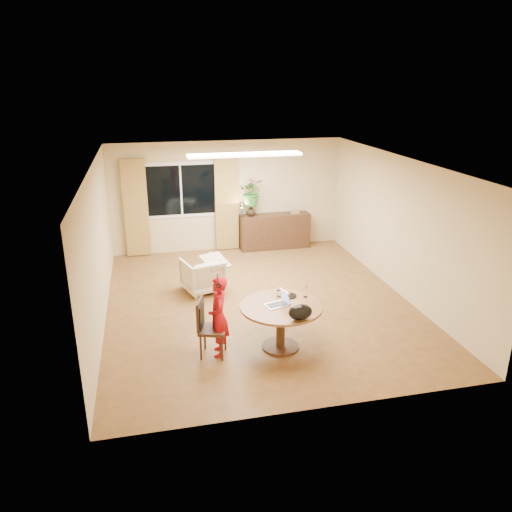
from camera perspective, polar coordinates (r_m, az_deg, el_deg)
The scene contains 24 objects.
floor at distance 9.35m, azimuth 0.30°, elevation -5.33°, with size 6.50×6.50×0.00m, color brown.
ceiling at distance 8.58m, azimuth 0.33°, elevation 10.61°, with size 6.50×6.50×0.00m, color white.
wall_back at distance 11.96m, azimuth -3.23°, elevation 6.85°, with size 5.50×5.50×0.00m, color #CCB084.
wall_left at distance 8.71m, azimuth -17.61°, elevation 0.99°, with size 6.50×6.50×0.00m, color #CCB084.
wall_right at distance 9.84m, azimuth 16.14°, elevation 3.27°, with size 6.50×6.50×0.00m, color #CCB084.
window at distance 11.77m, azimuth -8.56°, elevation 7.46°, with size 1.70×0.03×1.30m.
curtain_left at distance 11.75m, azimuth -13.57°, elevation 5.32°, with size 0.55×0.08×2.25m, color brown.
curtain_right at distance 11.89m, azimuth -3.38°, elevation 6.01°, with size 0.55×0.08×2.25m, color brown.
ceiling_panel at distance 9.74m, azimuth -1.30°, elevation 11.50°, with size 2.20×0.35×0.05m, color white.
dining_table at distance 7.64m, azimuth 2.86°, elevation -6.71°, with size 1.25×1.25×0.71m.
dining_chair at distance 7.51m, azimuth -4.96°, elevation -8.21°, with size 0.43×0.39×0.90m, color black, non-canonical shape.
child at distance 7.45m, azimuth -4.30°, elevation -6.92°, with size 0.30×0.45×1.25m, color red.
laptop at distance 7.52m, azimuth 2.34°, elevation -4.87°, with size 0.35×0.23×0.23m, color #B7B7BC, non-canonical shape.
tumbler at distance 7.86m, azimuth 2.62°, elevation -4.28°, with size 0.07×0.07×0.10m, color white, non-canonical shape.
wine_glass at distance 7.84m, azimuth 5.70°, elevation -4.02°, with size 0.07×0.07×0.20m, color white, non-canonical shape.
pot_lid at distance 7.88m, azimuth 3.82°, elevation -4.50°, with size 0.23×0.23×0.04m, color white, non-canonical shape.
handbag at distance 7.12m, azimuth 5.09°, elevation -6.41°, with size 0.35×0.20×0.23m, color black, non-canonical shape.
armchair at distance 9.78m, azimuth -6.13°, elevation -2.16°, with size 0.71×0.73×0.67m, color #BCAB95.
throw at distance 9.66m, azimuth -4.70°, elevation -0.17°, with size 0.45×0.55×0.03m, color beige, non-canonical shape.
sideboard at distance 12.18m, azimuth 2.15°, elevation 2.85°, with size 1.70×0.41×0.85m, color black.
vase at distance 11.90m, azimuth -0.59°, elevation 5.19°, with size 0.24×0.24×0.25m, color black.
bouquet at distance 11.80m, azimuth -0.45°, elevation 7.34°, with size 0.59×0.51×0.66m, color #2D6225.
book_stack at distance 12.19m, azimuth 4.49°, elevation 5.09°, with size 0.20×0.15×0.08m, color brown, non-canonical shape.
desk_lamp at distance 11.80m, azimuth -1.64°, elevation 5.23°, with size 0.13×0.13×0.32m, color black, non-canonical shape.
Camera 1 is at (-1.92, -8.25, 3.96)m, focal length 35.00 mm.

